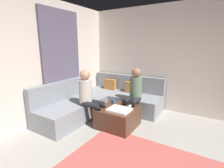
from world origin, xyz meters
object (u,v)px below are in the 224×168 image
at_px(sectional_couch, 102,101).
at_px(person_on_couch_back, 134,92).
at_px(ottoman, 118,117).
at_px(game_remote, 130,106).
at_px(person_on_couch_side, 89,95).
at_px(coffee_mug, 113,101).

distance_m(sectional_couch, person_on_couch_back, 0.94).
bearing_deg(ottoman, person_on_couch_back, 78.20).
bearing_deg(sectional_couch, ottoman, -33.19).
distance_m(game_remote, person_on_couch_side, 0.92).
xyz_separation_m(coffee_mug, person_on_couch_side, (-0.38, -0.39, 0.19)).
distance_m(sectional_couch, game_remote, 0.98).
bearing_deg(coffee_mug, person_on_couch_side, -134.43).
distance_m(ottoman, game_remote, 0.36).
bearing_deg(coffee_mug, person_on_couch_back, 47.44).
relative_size(game_remote, person_on_couch_side, 0.12).
bearing_deg(person_on_couch_side, person_on_couch_back, 136.46).
height_order(person_on_couch_back, person_on_couch_side, same).
relative_size(ottoman, game_remote, 5.07).
relative_size(coffee_mug, game_remote, 0.63).
relative_size(coffee_mug, person_on_couch_side, 0.08).
bearing_deg(coffee_mug, ottoman, -39.29).
xyz_separation_m(person_on_couch_back, person_on_couch_side, (-0.71, -0.75, 0.00)).
height_order(coffee_mug, game_remote, coffee_mug).
xyz_separation_m(sectional_couch, game_remote, (0.93, -0.27, 0.15)).
bearing_deg(coffee_mug, sectional_couch, 149.65).
bearing_deg(sectional_couch, person_on_couch_side, -77.99).
height_order(sectional_couch, ottoman, sectional_couch).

